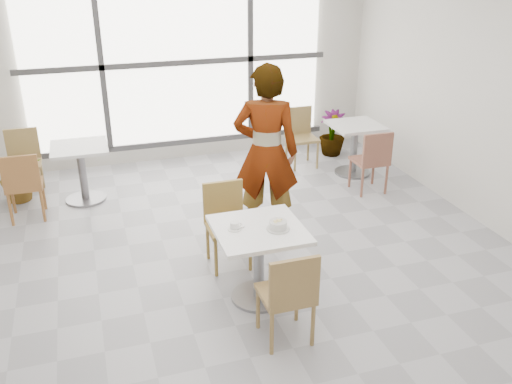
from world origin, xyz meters
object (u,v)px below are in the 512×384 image
object	(u,v)px
chair_far	(226,218)
bg_chair_left_far	(24,158)
plant_right	(332,133)
chair_near	(289,292)
bg_chair_right_far	(300,133)
bg_chair_left_near	(23,182)
plant_left	(19,175)
bg_table_left	(81,165)
bg_chair_right_near	(373,158)
coffee_cup	(235,226)
oatmeal_bowl	(278,225)
bg_table_right	(354,142)
main_table	(259,250)
person	(266,153)

from	to	relation	value
chair_far	bg_chair_left_far	world-z (taller)	same
plant_right	chair_near	bearing A→B (deg)	-119.28
chair_far	plant_right	size ratio (longest dim) A/B	1.22
bg_chair_left_far	bg_chair_right_far	size ratio (longest dim) A/B	1.00
bg_chair_left_near	plant_right	size ratio (longest dim) A/B	1.22
chair_far	plant_left	size ratio (longest dim) A/B	1.24
chair_far	bg_table_left	world-z (taller)	chair_far
bg_chair_right_near	plant_right	world-z (taller)	bg_chair_right_near
bg_chair_left_near	bg_chair_right_near	bearing A→B (deg)	173.02
bg_chair_right_far	coffee_cup	bearing A→B (deg)	-121.27
coffee_cup	bg_chair_right_near	bearing A→B (deg)	37.27
oatmeal_bowl	bg_chair_left_far	world-z (taller)	bg_chair_left_far
bg_table_right	plant_right	bearing A→B (deg)	86.99
chair_near	chair_far	world-z (taller)	same
oatmeal_bowl	coffee_cup	xyz separation A→B (m)	(-0.37, 0.12, -0.01)
bg_table_right	bg_chair_left_far	world-z (taller)	bg_chair_left_far
main_table	coffee_cup	size ratio (longest dim) A/B	5.03
main_table	coffee_cup	distance (m)	0.34
coffee_cup	plant_left	size ratio (longest dim) A/B	0.23
bg_table_left	bg_chair_right_near	size ratio (longest dim) A/B	0.86
coffee_cup	bg_chair_left_near	xyz separation A→B (m)	(-1.95, 2.37, -0.28)
chair_near	bg_chair_right_near	size ratio (longest dim) A/B	1.00
bg_chair_right_near	bg_chair_left_near	bearing A→B (deg)	-6.98
bg_table_left	plant_right	distance (m)	3.88
chair_far	main_table	bearing A→B (deg)	-81.79
oatmeal_bowl	bg_chair_left_near	xyz separation A→B (m)	(-2.32, 2.49, -0.29)
person	bg_chair_left_near	distance (m)	2.94
bg_chair_left_near	bg_chair_right_near	distance (m)	4.40
bg_chair_right_far	person	bearing A→B (deg)	-121.83
bg_table_right	bg_chair_right_far	bearing A→B (deg)	135.26
bg_table_right	bg_chair_right_near	xyz separation A→B (m)	(-0.10, -0.71, 0.01)
bg_chair_left_far	oatmeal_bowl	bearing A→B (deg)	-55.15
coffee_cup	bg_table_right	bearing A→B (deg)	45.40
bg_chair_right_near	bg_chair_right_far	world-z (taller)	same
person	bg_chair_right_near	size ratio (longest dim) A/B	2.27
oatmeal_bowl	plant_left	bearing A→B (deg)	127.64
chair_far	bg_chair_left_far	distance (m)	3.30
bg_chair_left_near	bg_chair_right_far	bearing A→B (deg)	-168.73
main_table	bg_table_right	world-z (taller)	same
bg_chair_left_far	coffee_cup	bearing A→B (deg)	-58.62
chair_far	bg_table_right	bearing A→B (deg)	37.25
bg_chair_right_far	plant_left	distance (m)	3.98
oatmeal_bowl	bg_table_right	bearing A→B (deg)	51.23
chair_near	bg_chair_right_far	distance (m)	4.22
bg_table_left	bg_table_right	distance (m)	3.79
bg_chair_right_far	chair_near	bearing A→B (deg)	-113.21
bg_chair_right_far	bg_chair_right_near	bearing A→B (deg)	-68.78
person	bg_table_right	world-z (taller)	person
chair_far	bg_chair_left_far	xyz separation A→B (m)	(-2.09, 2.55, 0.00)
person	plant_left	size ratio (longest dim) A/B	2.82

